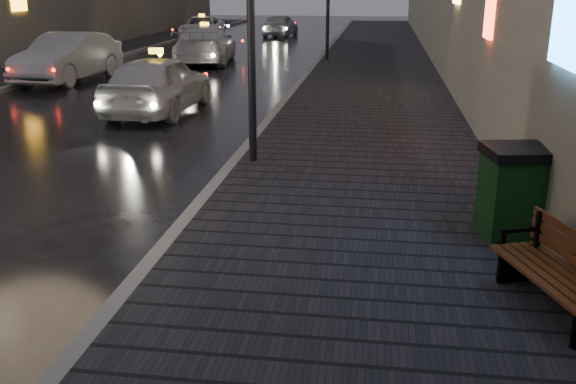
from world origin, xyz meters
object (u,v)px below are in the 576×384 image
at_px(trash_bin, 513,191).
at_px(taxi_far, 202,28).
at_px(car_left_mid, 68,57).
at_px(taxi_mid, 205,45).
at_px(car_far, 280,25).
at_px(taxi_near, 158,84).
at_px(bench, 561,273).

xyz_separation_m(trash_bin, taxi_far, (-12.13, 29.41, -0.08)).
relative_size(trash_bin, car_left_mid, 0.24).
xyz_separation_m(taxi_mid, car_far, (1.00, 13.81, -0.08)).
distance_m(taxi_near, car_far, 24.28).
relative_size(car_left_mid, car_far, 1.22).
bearing_deg(taxi_near, taxi_far, -76.19).
bearing_deg(taxi_near, car_left_mid, -44.11).
height_order(trash_bin, taxi_mid, taxi_mid).
xyz_separation_m(trash_bin, car_left_mid, (-12.22, 12.79, 0.06)).
relative_size(bench, taxi_near, 0.38).
relative_size(taxi_near, car_left_mid, 0.91).
distance_m(trash_bin, car_left_mid, 17.69).
bearing_deg(taxi_near, car_far, -87.32).
bearing_deg(car_far, taxi_mid, 90.82).
bearing_deg(taxi_mid, trash_bin, 109.00).
relative_size(taxi_far, car_far, 1.19).
bearing_deg(car_left_mid, trash_bin, -42.89).
height_order(bench, taxi_near, taxi_near).
xyz_separation_m(bench, taxi_near, (-7.46, 9.82, 0.20)).
bearing_deg(car_far, trash_bin, 108.85).
height_order(taxi_far, car_far, car_far).
bearing_deg(car_far, car_left_mid, 82.44).
distance_m(taxi_near, taxi_mid, 10.58).
relative_size(trash_bin, taxi_far, 0.25).
bearing_deg(car_left_mid, taxi_mid, 62.55).
relative_size(taxi_mid, taxi_far, 1.11).
height_order(bench, taxi_mid, taxi_mid).
bearing_deg(car_left_mid, car_far, 80.86).
bearing_deg(car_left_mid, taxi_far, 93.07).
height_order(taxi_near, taxi_far, taxi_near).
bearing_deg(trash_bin, bench, -97.17).
bearing_deg(bench, car_left_mid, 110.74).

